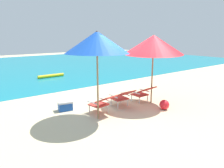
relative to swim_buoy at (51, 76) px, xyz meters
The scene contains 10 objects.
ground_plane 2.78m from the swim_buoy, 92.46° to the right, with size 40.00×40.00×0.00m, color beige.
ocean_band 5.53m from the swim_buoy, 91.24° to the left, with size 40.00×18.00×0.01m, color teal.
swim_buoy is the anchor object (origin of this frame).
lounge_chair_left 6.96m from the swim_buoy, 98.36° to the right, with size 0.66×0.94×0.68m.
lounge_chair_center 6.78m from the swim_buoy, 90.60° to the right, with size 0.58×0.90×0.68m.
lounge_chair_right 6.91m from the swim_buoy, 82.72° to the right, with size 0.56×0.88×0.68m.
beach_umbrella_left 7.58m from the swim_buoy, 100.63° to the right, with size 2.63×2.63×2.63m.
beach_umbrella_right 7.46m from the swim_buoy, 81.36° to the right, with size 2.97×2.96×2.54m.
beach_ball 7.89m from the swim_buoy, 83.33° to the right, with size 0.34×0.34×0.34m, color red.
cooler_box 6.11m from the swim_buoy, 107.27° to the right, with size 0.52×0.41×0.32m.
Camera 1 is at (-4.54, -5.38, 2.49)m, focal length 33.62 mm.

